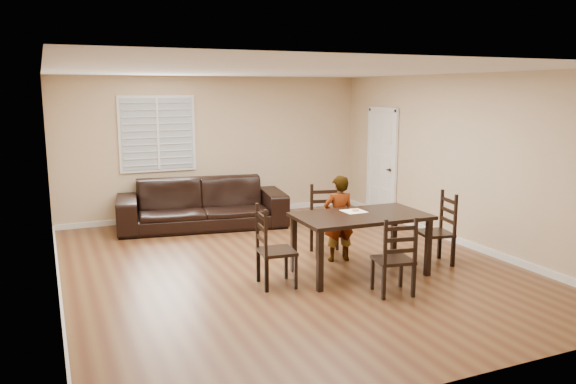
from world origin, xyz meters
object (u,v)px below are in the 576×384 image
(dining_table, at_px, (361,221))
(child, at_px, (339,219))
(chair_near, at_px, (326,222))
(sofa, at_px, (202,204))
(donut, at_px, (355,210))
(chair_left, at_px, (267,250))
(chair_right, at_px, (443,231))
(chair_far, at_px, (397,261))

(dining_table, relative_size, child, 1.41)
(chair_near, relative_size, sofa, 0.35)
(sofa, bearing_deg, donut, -59.74)
(chair_left, xyz_separation_m, donut, (1.35, 0.16, 0.37))
(child, bearing_deg, chair_left, 31.33)
(chair_left, distance_m, chair_right, 2.66)
(chair_right, distance_m, sofa, 4.31)
(donut, bearing_deg, dining_table, -97.64)
(chair_near, bearing_deg, chair_left, -129.10)
(child, xyz_separation_m, sofa, (-1.27, 2.76, -0.19))
(child, relative_size, donut, 13.05)
(dining_table, relative_size, sofa, 0.60)
(chair_right, relative_size, sofa, 0.35)
(child, xyz_separation_m, donut, (0.01, -0.44, 0.22))
(chair_near, bearing_deg, child, -81.29)
(donut, bearing_deg, chair_left, -173.43)
(dining_table, xyz_separation_m, chair_right, (1.33, -0.05, -0.27))
(chair_far, relative_size, sofa, 0.33)
(dining_table, xyz_separation_m, chair_left, (-1.33, 0.04, -0.26))
(chair_left, bearing_deg, child, -60.12)
(donut, bearing_deg, sofa, 111.85)
(chair_near, relative_size, donut, 10.91)
(chair_right, bearing_deg, chair_far, -46.26)
(chair_right, xyz_separation_m, sofa, (-2.58, 3.45, -0.04))
(child, bearing_deg, chair_right, 159.83)
(chair_left, bearing_deg, donut, -77.42)
(chair_left, relative_size, sofa, 0.35)
(chair_far, bearing_deg, chair_left, -26.38)
(child, height_order, donut, child)
(dining_table, height_order, chair_left, chair_left)
(chair_left, relative_size, child, 0.83)
(dining_table, height_order, chair_far, chair_far)
(dining_table, distance_m, child, 0.64)
(dining_table, relative_size, donut, 18.45)
(chair_near, distance_m, sofa, 2.64)
(chair_left, xyz_separation_m, sofa, (0.07, 3.36, -0.04))
(chair_near, bearing_deg, sofa, 132.91)
(chair_far, height_order, chair_left, chair_left)
(chair_left, height_order, child, child)
(chair_left, relative_size, chair_right, 1.00)
(dining_table, height_order, chair_near, chair_near)
(donut, distance_m, sofa, 3.47)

